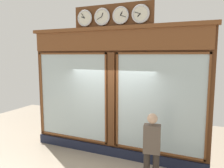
# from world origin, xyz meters

# --- Properties ---
(shop_facade) EXTENTS (5.32, 0.42, 4.27)m
(shop_facade) POSITION_xyz_m (-0.00, -0.12, 1.89)
(shop_facade) COLOR #5B3319
(shop_facade) RESTS_ON ground_plane
(pedestrian) EXTENTS (0.39, 0.27, 1.69)m
(pedestrian) POSITION_xyz_m (-1.42, 1.08, 0.93)
(pedestrian) COLOR #312A24
(pedestrian) RESTS_ON ground_plane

